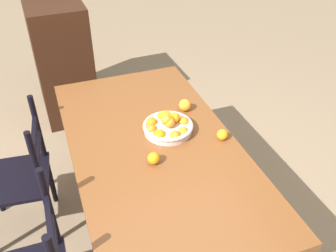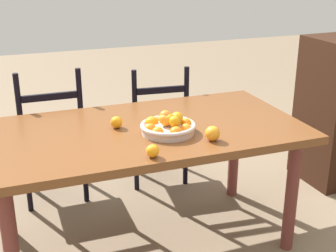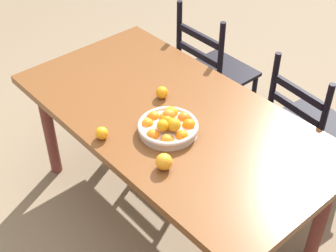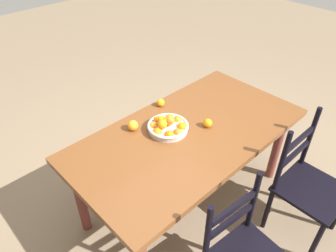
{
  "view_description": "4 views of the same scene",
  "coord_description": "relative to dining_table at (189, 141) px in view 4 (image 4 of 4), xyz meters",
  "views": [
    {
      "loc": [
        -1.6,
        0.5,
        2.11
      ],
      "look_at": [
        0.1,
        -0.12,
        0.79
      ],
      "focal_mm": 40.08,
      "sensor_mm": 36.0,
      "label": 1
    },
    {
      "loc": [
        -0.73,
        -2.35,
        1.68
      ],
      "look_at": [
        0.1,
        -0.12,
        0.79
      ],
      "focal_mm": 50.19,
      "sensor_mm": 36.0,
      "label": 2
    },
    {
      "loc": [
        1.48,
        -1.34,
        2.29
      ],
      "look_at": [
        0.1,
        -0.12,
        0.79
      ],
      "focal_mm": 51.64,
      "sensor_mm": 36.0,
      "label": 3
    },
    {
      "loc": [
        1.36,
        1.2,
        2.19
      ],
      "look_at": [
        0.1,
        -0.12,
        0.79
      ],
      "focal_mm": 33.87,
      "sensor_mm": 36.0,
      "label": 4
    }
  ],
  "objects": [
    {
      "name": "fruit_bowl",
      "position": [
        0.1,
        -0.12,
        0.12
      ],
      "size": [
        0.3,
        0.3,
        0.13
      ],
      "color": "beige",
      "rests_on": "dining_table"
    },
    {
      "name": "orange_loose_0",
      "position": [
        0.28,
        -0.3,
        0.12
      ],
      "size": [
        0.08,
        0.08,
        0.08
      ],
      "primitive_type": "sphere",
      "color": "orange",
      "rests_on": "dining_table"
    },
    {
      "name": "orange_loose_1",
      "position": [
        -0.08,
        -0.39,
        0.12
      ],
      "size": [
        0.06,
        0.06,
        0.06
      ],
      "primitive_type": "sphere",
      "color": "orange",
      "rests_on": "dining_table"
    },
    {
      "name": "ground_plane",
      "position": [
        0.0,
        0.0,
        -0.66
      ],
      "size": [
        12.0,
        12.0,
        0.0
      ],
      "primitive_type": "plane",
      "color": "#7D6951"
    },
    {
      "name": "dining_table",
      "position": [
        0.0,
        0.0,
        0.0
      ],
      "size": [
        1.78,
        0.94,
        0.75
      ],
      "color": "brown",
      "rests_on": "ground"
    },
    {
      "name": "orange_loose_2",
      "position": [
        -0.14,
        0.05,
        0.12
      ],
      "size": [
        0.07,
        0.07,
        0.07
      ],
      "primitive_type": "sphere",
      "color": "orange",
      "rests_on": "dining_table"
    },
    {
      "name": "chair_by_cabinet",
      "position": [
        -0.44,
        0.77,
        -0.21
      ],
      "size": [
        0.45,
        0.45,
        0.97
      ],
      "rotation": [
        0.0,
        0.0,
        3.13
      ],
      "color": "black",
      "rests_on": "ground"
    }
  ]
}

